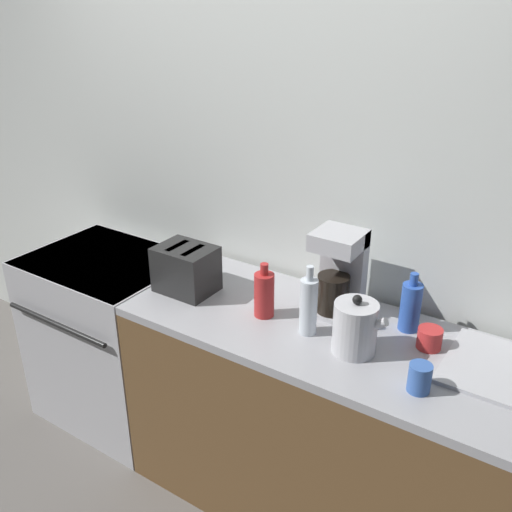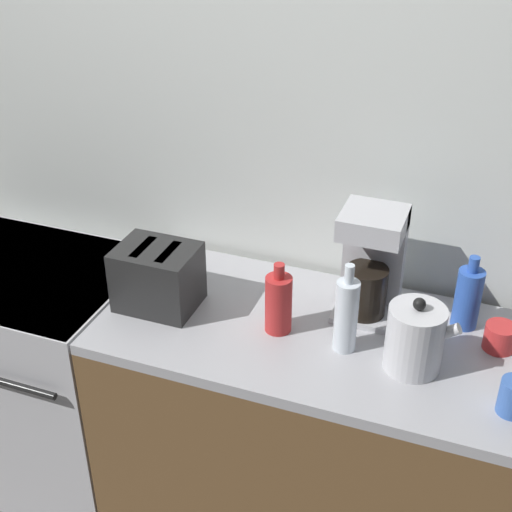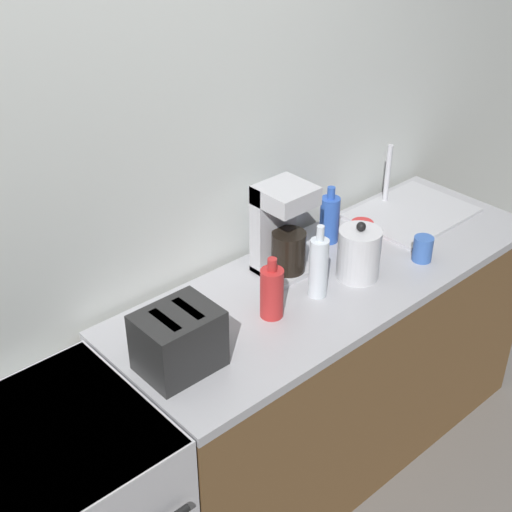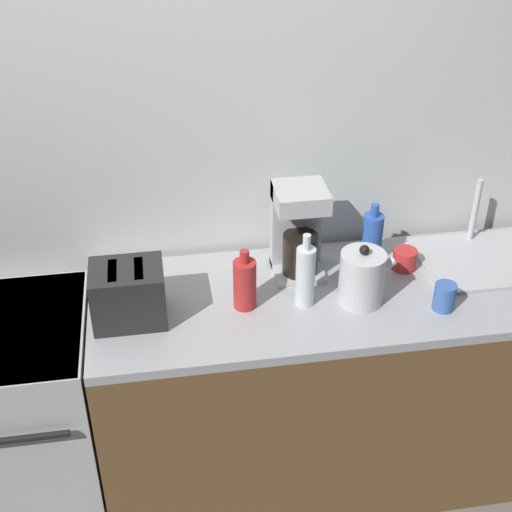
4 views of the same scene
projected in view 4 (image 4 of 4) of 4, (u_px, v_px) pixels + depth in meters
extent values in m
cube|color=silver|center=(151.00, 165.00, 2.64)|extent=(8.00, 0.05, 2.60)
cylinder|color=black|center=(17.00, 351.00, 2.34)|extent=(0.20, 0.20, 0.01)
cylinder|color=black|center=(25.00, 305.00, 2.55)|extent=(0.20, 0.20, 0.01)
cube|color=brown|center=(336.00, 386.00, 2.88)|extent=(1.86, 0.66, 0.89)
cube|color=#A3A3A8|center=(344.00, 294.00, 2.63)|extent=(1.86, 0.66, 0.04)
cylinder|color=silver|center=(361.00, 278.00, 2.51)|extent=(0.16, 0.16, 0.20)
sphere|color=black|center=(364.00, 250.00, 2.45)|extent=(0.04, 0.04, 0.04)
cylinder|color=silver|center=(383.00, 267.00, 2.50)|extent=(0.09, 0.03, 0.08)
cube|color=black|center=(128.00, 294.00, 2.42)|extent=(0.25, 0.20, 0.20)
cube|color=black|center=(112.00, 271.00, 2.36)|extent=(0.03, 0.14, 0.01)
cube|color=black|center=(138.00, 269.00, 2.37)|extent=(0.03, 0.14, 0.01)
cube|color=#B7B7BC|center=(298.00, 270.00, 2.71)|extent=(0.19, 0.19, 0.02)
cube|color=#B7B7BC|center=(295.00, 223.00, 2.67)|extent=(0.19, 0.06, 0.36)
cube|color=#B7B7BC|center=(300.00, 197.00, 2.54)|extent=(0.19, 0.19, 0.07)
cylinder|color=black|center=(300.00, 254.00, 2.64)|extent=(0.13, 0.13, 0.16)
cube|color=#B7B7BC|center=(485.00, 260.00, 2.77)|extent=(0.51, 0.39, 0.01)
cylinder|color=silver|center=(474.00, 211.00, 2.82)|extent=(0.02, 0.02, 0.28)
cylinder|color=#B72828|center=(244.00, 284.00, 2.49)|extent=(0.08, 0.08, 0.19)
cylinder|color=#B72828|center=(244.00, 257.00, 2.42)|extent=(0.03, 0.03, 0.05)
cylinder|color=#2D56B7|center=(372.00, 238.00, 2.74)|extent=(0.08, 0.08, 0.19)
cylinder|color=#2D56B7|center=(374.00, 210.00, 2.67)|extent=(0.03, 0.03, 0.05)
cylinder|color=silver|center=(305.00, 277.00, 2.49)|extent=(0.07, 0.07, 0.23)
cylinder|color=silver|center=(306.00, 242.00, 2.41)|extent=(0.03, 0.03, 0.06)
cylinder|color=red|center=(404.00, 259.00, 2.72)|extent=(0.09, 0.09, 0.08)
cylinder|color=#3860B2|center=(444.00, 297.00, 2.50)|extent=(0.08, 0.08, 0.10)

